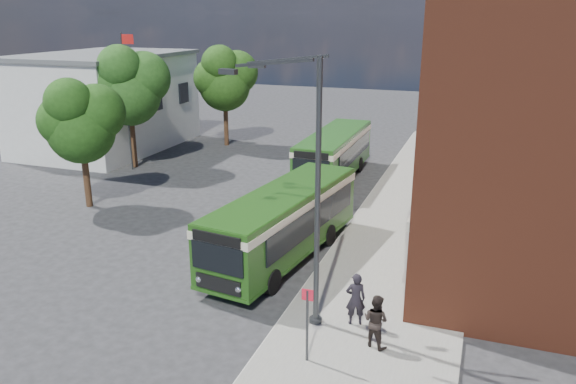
% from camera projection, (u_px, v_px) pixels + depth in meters
% --- Properties ---
extents(ground, '(120.00, 120.00, 0.00)m').
position_uv_depth(ground, '(207.00, 278.00, 22.62)').
color(ground, '#27272A').
rests_on(ground, ground).
extents(pavement, '(6.00, 48.00, 0.15)m').
position_uv_depth(pavement, '(411.00, 229.00, 27.51)').
color(pavement, gray).
rests_on(pavement, ground).
extents(kerb_line, '(0.12, 48.00, 0.01)m').
position_uv_depth(kerb_line, '(350.00, 223.00, 28.51)').
color(kerb_line, beige).
rests_on(kerb_line, ground).
extents(white_building, '(9.40, 13.40, 7.30)m').
position_uv_depth(white_building, '(106.00, 101.00, 43.45)').
color(white_building, white).
rests_on(white_building, ground).
extents(flagpole, '(0.95, 0.10, 9.00)m').
position_uv_depth(flagpole, '(127.00, 97.00, 36.79)').
color(flagpole, '#313436').
rests_on(flagpole, ground).
extents(street_lamp, '(2.96, 2.38, 9.00)m').
position_uv_depth(street_lamp, '(307.00, 191.00, 17.81)').
color(street_lamp, '#313436').
rests_on(street_lamp, ground).
extents(bus_stop_sign, '(0.35, 0.08, 2.52)m').
position_uv_depth(bus_stop_sign, '(307.00, 320.00, 16.59)').
color(bus_stop_sign, '#313436').
rests_on(bus_stop_sign, ground).
extents(bus_front, '(3.91, 10.27, 3.02)m').
position_uv_depth(bus_front, '(284.00, 218.00, 23.93)').
color(bus_front, '#204C14').
rests_on(bus_front, ground).
extents(bus_rear, '(2.65, 10.05, 3.02)m').
position_uv_depth(bus_rear, '(334.00, 151.00, 35.56)').
color(bus_rear, '#255A1C').
rests_on(bus_rear, ground).
extents(pedestrian_a, '(0.79, 0.66, 1.85)m').
position_uv_depth(pedestrian_a, '(356.00, 299.00, 18.73)').
color(pedestrian_a, black).
rests_on(pedestrian_a, pavement).
extents(pedestrian_b, '(1.04, 0.93, 1.76)m').
position_uv_depth(pedestrian_b, '(376.00, 321.00, 17.49)').
color(pedestrian_b, black).
rests_on(pedestrian_b, pavement).
extents(tree_left, '(4.19, 3.99, 7.08)m').
position_uv_depth(tree_left, '(80.00, 120.00, 29.51)').
color(tree_left, '#392215').
rests_on(tree_left, ground).
extents(tree_mid, '(4.92, 4.67, 8.30)m').
position_uv_depth(tree_mid, '(129.00, 85.00, 37.20)').
color(tree_mid, '#392215').
rests_on(tree_mid, ground).
extents(tree_right, '(4.69, 4.46, 7.92)m').
position_uv_depth(tree_right, '(225.00, 78.00, 43.64)').
color(tree_right, '#392215').
rests_on(tree_right, ground).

